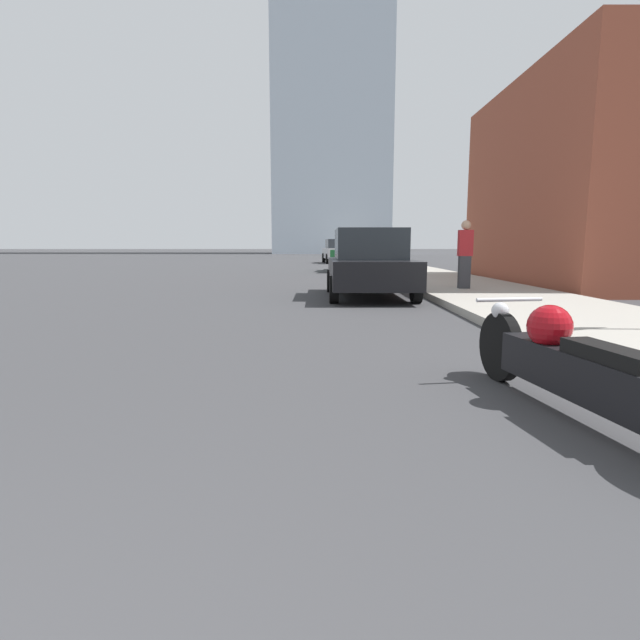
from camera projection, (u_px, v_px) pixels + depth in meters
sidewalk at (373, 261)px, 39.64m from camera, size 3.35×240.00×0.15m
motorcycle at (571, 364)px, 3.64m from camera, size 0.70×2.73×0.80m
parked_car_black at (370, 264)px, 12.14m from camera, size 2.02×4.29×1.65m
parked_car_green at (352, 254)px, 24.73m from camera, size 2.16×4.48×1.65m
parked_car_silver at (338, 251)px, 36.27m from camera, size 2.18×4.44×1.72m
pedestrian at (466, 253)px, 12.89m from camera, size 0.36×0.24×1.75m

